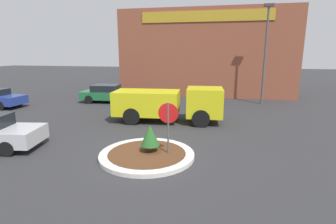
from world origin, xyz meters
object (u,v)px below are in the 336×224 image
object	(u,v)px
utility_truck	(168,103)
parked_sedan_green	(108,93)
stop_sign	(168,120)
light_pole	(266,48)

from	to	relation	value
utility_truck	parked_sedan_green	world-z (taller)	utility_truck
stop_sign	light_pole	bearing A→B (deg)	67.48
stop_sign	utility_truck	world-z (taller)	stop_sign
utility_truck	stop_sign	bearing A→B (deg)	-82.57
parked_sedan_green	stop_sign	bearing A→B (deg)	-59.00
parked_sedan_green	light_pole	bearing A→B (deg)	4.47
stop_sign	light_pole	size ratio (longest dim) A/B	0.29
stop_sign	parked_sedan_green	world-z (taller)	stop_sign
light_pole	parked_sedan_green	bearing A→B (deg)	-171.45
stop_sign	parked_sedan_green	bearing A→B (deg)	125.07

